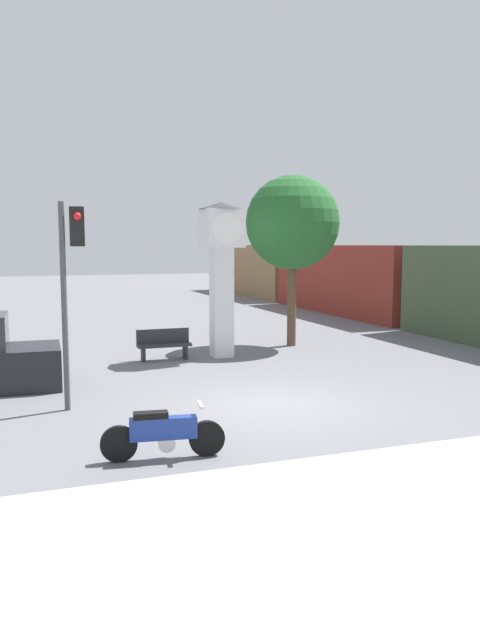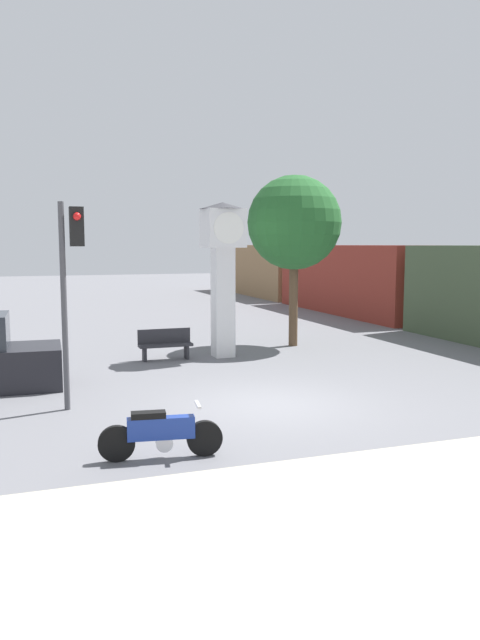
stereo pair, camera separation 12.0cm
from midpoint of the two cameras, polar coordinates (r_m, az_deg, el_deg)
name	(u,v)px [view 1 (the left image)]	position (r m, az deg, el deg)	size (l,w,h in m)	color
ground_plane	(270,405)	(13.55, 2.55, -7.77)	(120.00, 120.00, 0.00)	slate
motorcycle	(163,433)	(10.24, -7.40, -10.23)	(1.99, 0.49, 0.88)	black
clock_tower	(221,255)	(18.97, -1.89, 5.98)	(1.38, 1.38, 4.69)	white
freight_train	(351,279)	(31.91, 9.98, 3.70)	(2.80, 36.34, 3.40)	#425138
traffic_light	(70,268)	(13.22, -15.50, 4.58)	(0.50, 0.35, 4.29)	#47474C
street_tree	(292,223)	(21.13, 4.65, 8.80)	(3.14, 3.14, 5.73)	brown
bench	(164,344)	(18.78, -7.16, -2.15)	(1.60, 0.44, 0.92)	#2D2D33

